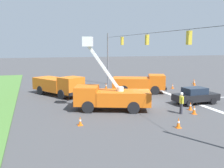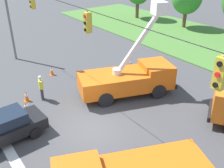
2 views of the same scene
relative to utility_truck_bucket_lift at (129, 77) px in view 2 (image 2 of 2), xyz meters
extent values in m
plane|color=#424244|center=(1.74, -4.17, -1.28)|extent=(200.00, 200.00, 0.00)
cube|color=silver|center=(1.74, -8.66, -1.27)|extent=(17.60, 0.50, 0.01)
cylinder|color=slate|center=(-11.26, -4.17, 2.32)|extent=(0.20, 0.20, 7.20)
cylinder|color=black|center=(1.74, -4.17, 5.32)|extent=(26.00, 0.03, 0.03)
cube|color=gold|center=(-5.13, -4.17, 4.74)|extent=(0.32, 0.28, 0.96)
cylinder|color=black|center=(-5.13, -4.33, 4.74)|extent=(0.16, 0.05, 0.16)
cylinder|color=black|center=(-5.13, -4.33, 4.42)|extent=(0.16, 0.05, 0.16)
cylinder|color=black|center=(1.69, -4.17, 5.27)|extent=(0.02, 0.02, 0.10)
cube|color=gold|center=(1.69, -4.17, 4.74)|extent=(0.32, 0.28, 0.96)
cylinder|color=red|center=(1.69, -4.33, 5.06)|extent=(0.16, 0.05, 0.16)
cylinder|color=black|center=(1.69, -4.33, 4.74)|extent=(0.16, 0.05, 0.16)
cylinder|color=black|center=(1.69, -4.33, 4.42)|extent=(0.16, 0.05, 0.16)
cube|color=gold|center=(8.68, -4.17, 4.74)|extent=(0.32, 0.28, 0.96)
cylinder|color=black|center=(8.68, -4.33, 5.06)|extent=(0.16, 0.05, 0.16)
cylinder|color=red|center=(8.68, -4.33, 4.74)|extent=(0.16, 0.05, 0.16)
cylinder|color=black|center=(8.68, -4.33, 4.42)|extent=(0.16, 0.05, 0.16)
cylinder|color=brown|center=(-16.32, 15.20, 0.08)|extent=(0.48, 0.48, 2.71)
cylinder|color=brown|center=(-8.96, 16.66, -0.12)|extent=(0.44, 0.44, 2.31)
cube|color=orange|center=(-0.42, -1.14, -0.19)|extent=(3.81, 5.02, 1.16)
cube|color=orange|center=(0.68, 1.85, 0.00)|extent=(2.85, 2.59, 1.56)
cube|color=#1E2838|center=(0.91, 2.48, 0.28)|extent=(1.97, 0.80, 0.70)
cube|color=black|center=(1.03, 2.82, -0.63)|extent=(2.34, 0.98, 0.30)
cylinder|color=black|center=(-0.46, 1.99, -0.78)|extent=(0.61, 1.04, 1.00)
cylinder|color=black|center=(1.64, 1.23, -0.78)|extent=(0.61, 1.04, 1.00)
cylinder|color=black|center=(-1.74, -1.51, -0.78)|extent=(0.61, 1.04, 1.00)
cylinder|color=black|center=(0.36, -2.27, -0.78)|extent=(0.61, 1.04, 1.00)
cylinder|color=silver|center=(-0.31, -0.84, 0.57)|extent=(0.60, 0.60, 0.36)
cube|color=white|center=(0.16, 0.44, 2.34)|extent=(1.23, 2.82, 4.04)
cube|color=white|center=(0.63, 1.71, 4.54)|extent=(1.12, 1.06, 0.80)
cube|color=#1E2838|center=(5.54, 2.03, 0.38)|extent=(1.10, 1.72, 0.77)
cube|color=black|center=(5.22, 1.83, -0.63)|extent=(1.33, 2.05, 0.30)
cylinder|color=black|center=(6.59, -3.68, -0.78)|extent=(0.64, 1.03, 1.00)
cube|color=black|center=(-0.08, -8.52, -0.64)|extent=(1.98, 4.39, 0.64)
cube|color=#192333|center=(-0.09, -8.37, -0.02)|extent=(1.60, 2.14, 0.60)
cylinder|color=black|center=(0.71, -7.15, -0.96)|extent=(0.23, 0.65, 0.64)
cylinder|color=black|center=(-1.01, -7.24, -0.96)|extent=(0.23, 0.65, 0.64)
cylinder|color=#383842|center=(-2.81, -5.21, -0.85)|extent=(0.18, 0.18, 0.85)
cylinder|color=#383842|center=(-3.00, -5.16, -0.85)|extent=(0.18, 0.18, 0.85)
cube|color=yellow|center=(-2.90, -5.19, -0.13)|extent=(0.45, 0.33, 0.60)
cube|color=silver|center=(-2.90, -5.19, -0.13)|extent=(0.43, 0.18, 0.62)
cylinder|color=yellow|center=(-2.64, -5.25, -0.10)|extent=(0.11, 0.11, 0.55)
cylinder|color=yellow|center=(-3.17, -5.12, -0.10)|extent=(0.11, 0.11, 0.55)
sphere|color=tan|center=(-2.90, -5.19, 0.30)|extent=(0.22, 0.22, 0.22)
sphere|color=white|center=(-2.90, -5.19, 0.36)|extent=(0.26, 0.26, 0.26)
cube|color=orange|center=(-2.07, -6.62, -1.26)|extent=(0.36, 0.36, 0.03)
cone|color=orange|center=(-2.07, -6.62, -0.90)|extent=(0.27, 0.27, 0.68)
cylinder|color=white|center=(-2.07, -6.62, -0.87)|extent=(0.17, 0.17, 0.12)
cube|color=orange|center=(-3.34, -6.12, -1.26)|extent=(0.36, 0.36, 0.03)
cone|color=orange|center=(-3.34, -6.12, -0.89)|extent=(0.28, 0.28, 0.71)
cylinder|color=white|center=(-3.34, -6.12, -0.85)|extent=(0.18, 0.18, 0.13)
cube|color=orange|center=(-6.10, -2.99, -1.26)|extent=(0.36, 0.36, 0.03)
cone|color=orange|center=(-6.10, -2.99, -0.90)|extent=(0.28, 0.28, 0.69)
cylinder|color=white|center=(-6.10, -2.99, -0.87)|extent=(0.17, 0.17, 0.12)
cube|color=orange|center=(-3.60, 3.22, -1.26)|extent=(0.36, 0.36, 0.03)
cone|color=orange|center=(-3.60, 3.22, -0.94)|extent=(0.24, 0.24, 0.61)
cylinder|color=white|center=(-3.60, 3.22, -0.91)|extent=(0.15, 0.15, 0.11)
camera|label=1|loc=(-21.00, 6.33, 4.23)|focal=42.00mm
camera|label=2|loc=(12.16, -10.56, 7.85)|focal=42.00mm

